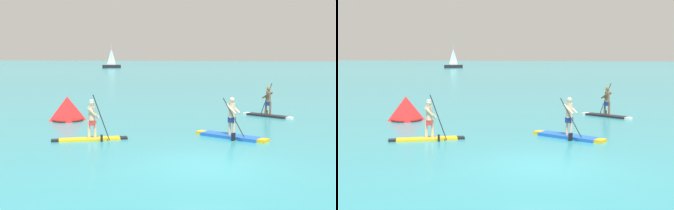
{
  "view_description": "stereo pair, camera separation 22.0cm",
  "coord_description": "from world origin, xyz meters",
  "views": [
    {
      "loc": [
        1.77,
        -13.27,
        3.42
      ],
      "look_at": [
        -2.84,
        6.93,
        1.03
      ],
      "focal_mm": 46.87,
      "sensor_mm": 36.0,
      "label": 1
    },
    {
      "loc": [
        1.98,
        -13.22,
        3.42
      ],
      "look_at": [
        -2.84,
        6.93,
        1.03
      ],
      "focal_mm": 46.87,
      "sensor_mm": 36.0,
      "label": 2
    }
  ],
  "objects": [
    {
      "name": "sailboat_left_horizon",
      "position": [
        -36.97,
        92.21,
        0.82
      ],
      "size": [
        4.19,
        3.92,
        6.12
      ],
      "rotation": [
        0.0,
        0.0,
        3.87
      ],
      "color": "black",
      "rests_on": "ground"
    },
    {
      "name": "paddleboarder_mid_center",
      "position": [
        0.36,
        4.65,
        0.3
      ],
      "size": [
        3.12,
        1.83,
        1.7
      ],
      "rotation": [
        0.0,
        0.0,
        -0.45
      ],
      "color": "blue",
      "rests_on": "ground"
    },
    {
      "name": "race_marker_buoy",
      "position": [
        -8.35,
        7.57,
        0.56
      ],
      "size": [
        1.86,
        1.86,
        1.26
      ],
      "color": "red",
      "rests_on": "ground"
    },
    {
      "name": "paddleboarder_near_left",
      "position": [
        -5.1,
        2.95,
        0.42
      ],
      "size": [
        2.88,
        1.61,
        1.93
      ],
      "rotation": [
        0.0,
        0.0,
        0.44
      ],
      "color": "yellow",
      "rests_on": "ground"
    },
    {
      "name": "paddleboarder_far_right",
      "position": [
        1.8,
        11.45,
        0.38
      ],
      "size": [
        2.76,
        1.86,
        1.9
      ],
      "rotation": [
        0.0,
        0.0,
        2.6
      ],
      "color": "black",
      "rests_on": "ground"
    },
    {
      "name": "ground",
      "position": [
        0.0,
        0.0,
        0.0
      ],
      "size": [
        440.0,
        440.0,
        0.0
      ],
      "primitive_type": "plane",
      "color": "teal"
    }
  ]
}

